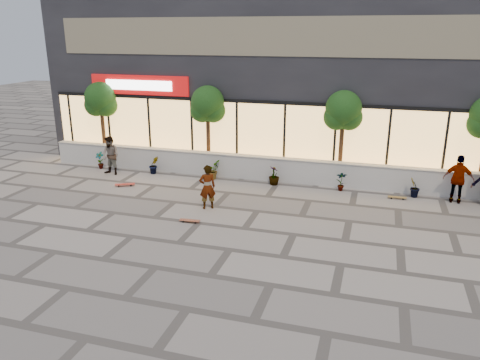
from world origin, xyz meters
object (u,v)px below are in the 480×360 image
(tree_midwest, at_px, (208,106))
(skateboard_center, at_px, (190,220))
(tree_west, at_px, (101,101))
(skateboard_right_near, at_px, (397,197))
(skater_left, at_px, (111,156))
(skater_center, at_px, (207,187))
(skater_right_near, at_px, (459,179))
(skateboard_left, at_px, (125,184))
(tree_mideast, at_px, (343,113))

(tree_midwest, bearing_deg, skateboard_center, -75.64)
(tree_west, bearing_deg, skateboard_center, -40.84)
(tree_midwest, xyz_separation_m, skateboard_right_near, (8.39, -1.63, -2.91))
(tree_west, xyz_separation_m, skater_left, (1.53, -1.93, -2.11))
(skater_center, relative_size, skateboard_right_near, 2.33)
(tree_midwest, xyz_separation_m, skater_center, (1.69, -4.68, -2.16))
(skater_right_near, relative_size, skateboard_left, 2.25)
(tree_west, relative_size, skater_center, 2.38)
(tree_west, relative_size, skateboard_left, 4.76)
(tree_midwest, xyz_separation_m, skater_right_near, (10.50, -1.40, -2.06))
(tree_mideast, bearing_deg, skater_center, -132.67)
(skater_center, height_order, skateboard_right_near, skater_center)
(skateboard_right_near, bearing_deg, skater_right_near, 4.72)
(skater_center, distance_m, skateboard_center, 1.62)
(tree_midwest, relative_size, tree_mideast, 1.00)
(skater_left, height_order, skateboard_left, skater_left)
(skater_center, height_order, skater_right_near, skater_right_near)
(skater_right_near, relative_size, skateboard_right_near, 2.62)
(tree_west, height_order, skateboard_center, tree_west)
(skateboard_left, bearing_deg, tree_mideast, -6.08)
(skater_left, distance_m, skater_right_near, 14.48)
(skater_left, bearing_deg, skater_right_near, 11.58)
(tree_mideast, height_order, skater_center, tree_mideast)
(tree_west, height_order, skateboard_left, tree_west)
(skater_center, height_order, skateboard_left, skater_center)
(tree_midwest, relative_size, skater_center, 2.38)
(tree_midwest, distance_m, skater_center, 5.42)
(tree_midwest, xyz_separation_m, tree_mideast, (6.00, 0.00, 0.00))
(tree_west, height_order, skater_right_near, tree_west)
(tree_west, bearing_deg, tree_mideast, 0.00)
(tree_mideast, bearing_deg, skater_left, -169.07)
(tree_midwest, bearing_deg, skateboard_right_near, -10.97)
(tree_midwest, distance_m, skateboard_left, 5.06)
(tree_midwest, relative_size, skater_right_near, 2.11)
(tree_midwest, height_order, skater_center, tree_midwest)
(tree_mideast, xyz_separation_m, skater_left, (-9.97, -1.93, -2.11))
(tree_midwest, height_order, skateboard_right_near, tree_midwest)
(skateboard_center, relative_size, skateboard_left, 0.88)
(skater_right_near, bearing_deg, tree_midwest, 1.91)
(skater_left, xyz_separation_m, skateboard_right_near, (12.36, 0.30, -0.80))
(tree_west, bearing_deg, skater_left, -51.60)
(tree_mideast, bearing_deg, skateboard_center, -126.01)
(skater_right_near, xyz_separation_m, skateboard_center, (-8.94, -4.70, -0.86))
(skater_center, bearing_deg, skater_left, -57.13)
(skateboard_left, bearing_deg, tree_west, 104.99)
(skater_left, bearing_deg, skateboard_center, -27.55)
(tree_mideast, distance_m, skater_left, 10.38)
(skateboard_center, bearing_deg, skateboard_left, 141.55)
(tree_midwest, xyz_separation_m, skater_left, (-3.97, -1.93, -2.11))
(tree_mideast, height_order, skateboard_left, tree_mideast)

